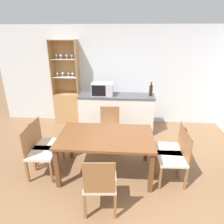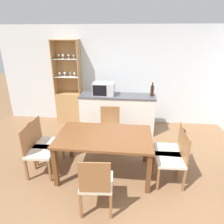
{
  "view_description": "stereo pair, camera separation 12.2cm",
  "coord_description": "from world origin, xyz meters",
  "views": [
    {
      "loc": [
        0.05,
        -2.66,
        2.35
      ],
      "look_at": [
        -0.22,
        1.12,
        0.84
      ],
      "focal_mm": 32.0,
      "sensor_mm": 36.0,
      "label": 1
    },
    {
      "loc": [
        0.18,
        -2.65,
        2.35
      ],
      "look_at": [
        -0.22,
        1.12,
        0.84
      ],
      "focal_mm": 32.0,
      "sensor_mm": 36.0,
      "label": 2
    }
  ],
  "objects": [
    {
      "name": "dining_chair_side_left_far",
      "position": [
        -1.4,
        0.44,
        0.46
      ],
      "size": [
        0.45,
        0.45,
        0.91
      ],
      "rotation": [
        0.0,
        0.0,
        -1.59
      ],
      "color": "beige",
      "rests_on": "ground_plane"
    },
    {
      "name": "microwave",
      "position": [
        -0.51,
        1.96,
        1.1
      ],
      "size": [
        0.51,
        0.38,
        0.29
      ],
      "color": "#B7BABF",
      "rests_on": "kitchen_counter"
    },
    {
      "name": "dining_chair_side_right_near",
      "position": [
        0.87,
        0.15,
        0.46
      ],
      "size": [
        0.46,
        0.46,
        0.91
      ],
      "rotation": [
        0.0,
        0.0,
        1.61
      ],
      "color": "beige",
      "rests_on": "ground_plane"
    },
    {
      "name": "dining_chair_head_far",
      "position": [
        -0.27,
        1.11,
        0.46
      ],
      "size": [
        0.47,
        0.47,
        0.91
      ],
      "rotation": [
        0.0,
        0.0,
        3.21
      ],
      "color": "beige",
      "rests_on": "ground_plane"
    },
    {
      "name": "dining_chair_head_near",
      "position": [
        -0.26,
        -0.53,
        0.46
      ],
      "size": [
        0.47,
        0.47,
        0.91
      ],
      "rotation": [
        0.0,
        0.0,
        0.08
      ],
      "color": "beige",
      "rests_on": "ground_plane"
    },
    {
      "name": "display_cabinet",
      "position": [
        -1.54,
        2.43,
        0.62
      ],
      "size": [
        0.68,
        0.36,
        2.2
      ],
      "color": "tan",
      "rests_on": "ground_plane"
    },
    {
      "name": "wine_bottle",
      "position": [
        0.64,
        1.96,
        1.09
      ],
      "size": [
        0.08,
        0.08,
        0.33
      ],
      "color": "black",
      "rests_on": "kitchen_counter"
    },
    {
      "name": "ground_plane",
      "position": [
        0.0,
        0.0,
        0.0
      ],
      "size": [
        18.0,
        18.0,
        0.0
      ],
      "primitive_type": "plane",
      "color": "brown"
    },
    {
      "name": "dining_chair_side_right_far",
      "position": [
        0.87,
        0.43,
        0.46
      ],
      "size": [
        0.46,
        0.46,
        0.91
      ],
      "rotation": [
        0.0,
        0.0,
        1.54
      ],
      "color": "beige",
      "rests_on": "ground_plane"
    },
    {
      "name": "wall_back",
      "position": [
        0.0,
        2.63,
        1.27
      ],
      "size": [
        6.8,
        0.06,
        2.55
      ],
      "color": "silver",
      "rests_on": "ground_plane"
    },
    {
      "name": "dining_chair_side_left_near",
      "position": [
        -1.4,
        0.14,
        0.46
      ],
      "size": [
        0.46,
        0.46,
        0.91
      ],
      "rotation": [
        0.0,
        0.0,
        -1.52
      ],
      "color": "beige",
      "rests_on": "ground_plane"
    },
    {
      "name": "dining_table",
      "position": [
        -0.27,
        0.29,
        0.65
      ],
      "size": [
        1.59,
        0.96,
        0.74
      ],
      "color": "brown",
      "rests_on": "ground_plane"
    },
    {
      "name": "kitchen_counter",
      "position": [
        -0.18,
        1.95,
        0.48
      ],
      "size": [
        1.83,
        0.54,
        0.95
      ],
      "color": "silver",
      "rests_on": "ground_plane"
    }
  ]
}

